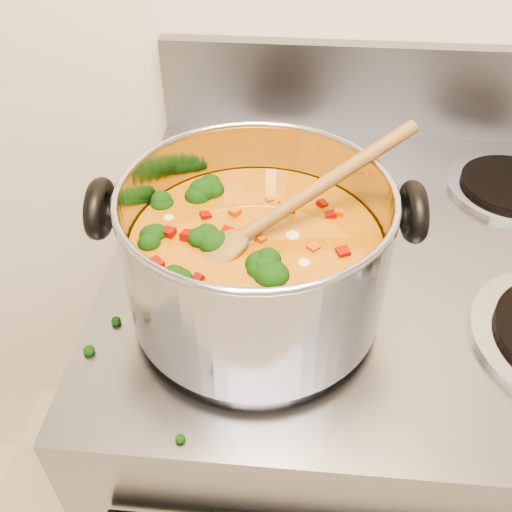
{
  "coord_description": "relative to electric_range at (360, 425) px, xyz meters",
  "views": [
    {
      "loc": [
        -0.21,
        0.54,
        1.44
      ],
      "look_at": [
        -0.25,
        1.02,
        1.01
      ],
      "focal_mm": 40.0,
      "sensor_mm": 36.0,
      "label": 1
    }
  ],
  "objects": [
    {
      "name": "stockpot",
      "position": [
        -0.19,
        -0.14,
        0.54
      ],
      "size": [
        0.36,
        0.3,
        0.18
      ],
      "rotation": [
        0.0,
        0.0,
        0.07
      ],
      "color": "#A6A6AE",
      "rests_on": "electric_range"
    },
    {
      "name": "cooktop_crumbs",
      "position": [
        -0.21,
        -0.17,
        0.46
      ],
      "size": [
        0.37,
        0.22,
        0.01
      ],
      "color": "black",
      "rests_on": "electric_range"
    },
    {
      "name": "electric_range",
      "position": [
        0.0,
        0.0,
        0.0
      ],
      "size": [
        0.79,
        0.71,
        1.08
      ],
      "color": "gray",
      "rests_on": "ground"
    },
    {
      "name": "wooden_spoon",
      "position": [
        -0.17,
        -0.13,
        0.59
      ],
      "size": [
        0.26,
        0.18,
        0.12
      ],
      "rotation": [
        0.0,
        0.0,
        0.57
      ],
      "color": "brown",
      "rests_on": "stockpot"
    }
  ]
}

